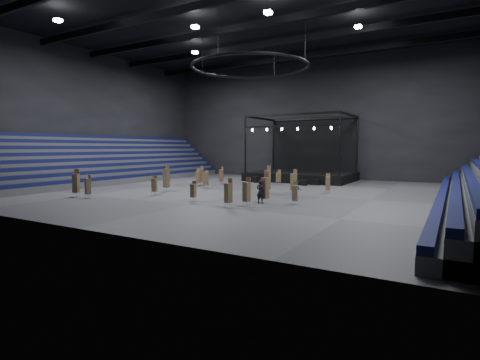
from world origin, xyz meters
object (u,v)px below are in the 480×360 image
Objects in this scene: chair_stack_7 at (221,175)px; chair_stack_10 at (206,179)px; flight_case_right at (315,182)px; crew_member at (298,189)px; chair_stack_16 at (166,178)px; flight_case_mid at (303,183)px; chair_stack_12 at (198,177)px; chair_stack_4 at (294,181)px; man_center at (260,192)px; chair_stack_15 at (278,177)px; chair_stack_11 at (265,187)px; chair_stack_14 at (267,179)px; chair_stack_1 at (76,183)px; stage at (303,170)px; chair_stack_0 at (88,186)px; chair_stack_6 at (193,190)px; chair_stack_2 at (328,183)px; chair_stack_9 at (228,192)px; chair_stack_8 at (295,192)px; chair_stack_3 at (154,185)px; chair_stack_5 at (201,175)px; chair_stack_13 at (247,191)px.

chair_stack_7 is 1.06× the size of chair_stack_10.
flight_case_right is 0.71× the size of crew_member.
chair_stack_10 is 0.72× the size of chair_stack_16.
chair_stack_12 is at bearing -147.54° from flight_case_mid.
chair_stack_4 is 1.27× the size of man_center.
chair_stack_10 is at bearing -133.97° from flight_case_mid.
man_center is (5.05, -14.97, -0.04)m from chair_stack_15.
chair_stack_11 reaches higher than man_center.
chair_stack_12 is at bearing 58.50° from crew_member.
chair_stack_11 is 7.36m from chair_stack_14.
chair_stack_10 is (6.44, 12.18, -0.24)m from chair_stack_1.
crew_member is (2.45, -12.12, 0.43)m from flight_case_right.
flight_case_right is at bearing -84.71° from man_center.
chair_stack_0 is (-10.59, -28.23, -0.31)m from stage.
chair_stack_6 is (-5.86, -8.85, -0.36)m from chair_stack_4.
chair_stack_16 is (4.43, 7.76, 0.12)m from chair_stack_1.
flight_case_right is 0.51× the size of chair_stack_7.
stage reaches higher than chair_stack_2.
flight_case_mid is 0.45× the size of chair_stack_9.
chair_stack_8 is at bearing -14.88° from chair_stack_7.
stage is 5.35× the size of chair_stack_11.
chair_stack_3 is at bearing -105.90° from stage.
chair_stack_5 is 3.63m from chair_stack_10.
chair_stack_4 is 0.97× the size of chair_stack_11.
stage is 7.79m from flight_case_mid.
chair_stack_4 is 1.04× the size of chair_stack_5.
chair_stack_1 reaches higher than chair_stack_11.
chair_stack_9 is 18.58m from chair_stack_15.
chair_stack_12 is at bearing -173.55° from chair_stack_14.
chair_stack_2 is 0.85× the size of chair_stack_5.
chair_stack_13 is at bearing -27.44° from chair_stack_7.
chair_stack_2 is 8.68m from chair_stack_8.
chair_stack_9 is 0.79× the size of chair_stack_16.
chair_stack_8 is 0.89× the size of chair_stack_12.
chair_stack_7 reaches higher than crew_member.
chair_stack_0 reaches higher than chair_stack_10.
chair_stack_13 is at bearing -87.48° from flight_case_right.
chair_stack_16 reaches higher than chair_stack_13.
chair_stack_15 is at bearing -151.03° from flight_case_right.
chair_stack_1 reaches higher than chair_stack_6.
stage reaches higher than chair_stack_14.
chair_stack_9 is at bearing -64.06° from chair_stack_12.
chair_stack_4 is 1.18× the size of chair_stack_12.
chair_stack_4 is at bearing 9.96° from chair_stack_5.
chair_stack_9 is at bearing -90.25° from flight_case_right.
chair_stack_5 reaches higher than chair_stack_8.
flight_case_right reaches higher than flight_case_mid.
chair_stack_16 reaches higher than chair_stack_10.
chair_stack_5 is 13.63m from chair_stack_6.
chair_stack_2 is 9.68m from chair_stack_15.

